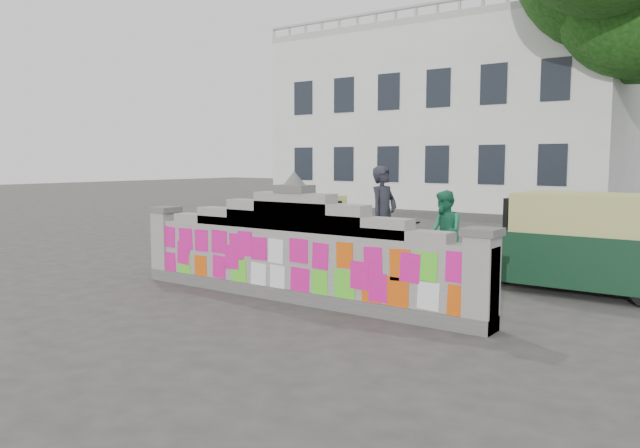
{
  "coord_description": "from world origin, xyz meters",
  "views": [
    {
      "loc": [
        5.97,
        -7.46,
        2.18
      ],
      "look_at": [
        -0.25,
        1.0,
        1.1
      ],
      "focal_mm": 35.0,
      "sensor_mm": 36.0,
      "label": 1
    }
  ],
  "objects_px": {
    "pedestrian": "(444,233)",
    "rickshaw_left": "(301,226)",
    "rickshaw_right": "(587,242)",
    "cyclist_bike": "(383,249)",
    "cyclist_rider": "(383,229)"
  },
  "relations": [
    {
      "from": "cyclist_rider",
      "to": "rickshaw_right",
      "type": "relative_size",
      "value": 0.62
    },
    {
      "from": "cyclist_bike",
      "to": "cyclist_rider",
      "type": "distance_m",
      "value": 0.37
    },
    {
      "from": "cyclist_rider",
      "to": "pedestrian",
      "type": "bearing_deg",
      "value": -38.4
    },
    {
      "from": "rickshaw_right",
      "to": "cyclist_rider",
      "type": "bearing_deg",
      "value": 14.58
    },
    {
      "from": "cyclist_bike",
      "to": "rickshaw_left",
      "type": "distance_m",
      "value": 2.77
    },
    {
      "from": "cyclist_bike",
      "to": "cyclist_rider",
      "type": "bearing_deg",
      "value": 94.25
    },
    {
      "from": "pedestrian",
      "to": "rickshaw_left",
      "type": "height_order",
      "value": "pedestrian"
    },
    {
      "from": "pedestrian",
      "to": "rickshaw_left",
      "type": "distance_m",
      "value": 3.43
    },
    {
      "from": "cyclist_rider",
      "to": "rickshaw_left",
      "type": "distance_m",
      "value": 2.77
    },
    {
      "from": "pedestrian",
      "to": "rickshaw_left",
      "type": "relative_size",
      "value": 0.61
    },
    {
      "from": "rickshaw_left",
      "to": "cyclist_bike",
      "type": "bearing_deg",
      "value": 1.91
    },
    {
      "from": "rickshaw_right",
      "to": "cyclist_bike",
      "type": "bearing_deg",
      "value": 14.58
    },
    {
      "from": "rickshaw_right",
      "to": "pedestrian",
      "type": "bearing_deg",
      "value": -0.16
    },
    {
      "from": "pedestrian",
      "to": "rickshaw_right",
      "type": "bearing_deg",
      "value": 49.09
    },
    {
      "from": "rickshaw_left",
      "to": "rickshaw_right",
      "type": "height_order",
      "value": "rickshaw_right"
    }
  ]
}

